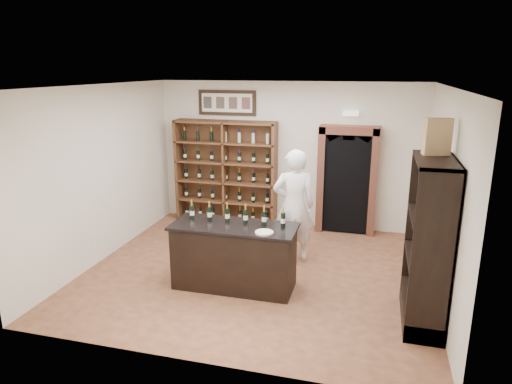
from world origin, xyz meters
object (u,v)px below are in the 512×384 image
counter_bottle_0 (192,212)px  side_cabinet (428,269)px  shopkeeper (294,206)px  wine_shelf (226,172)px  wine_crate (437,137)px  tasting_counter (234,257)px

counter_bottle_0 → side_cabinet: size_ratio=0.14×
counter_bottle_0 → shopkeeper: shopkeeper is taller
counter_bottle_0 → shopkeeper: bearing=38.3°
wine_shelf → wine_crate: wine_crate is taller
counter_bottle_0 → shopkeeper: size_ratio=0.15×
wine_shelf → shopkeeper: size_ratio=1.12×
counter_bottle_0 → wine_crate: wine_crate is taller
shopkeeper → wine_crate: 2.79m
side_cabinet → shopkeeper: side_cabinet is taller
side_cabinet → shopkeeper: 2.57m
side_cabinet → shopkeeper: bearing=143.0°
tasting_counter → shopkeeper: bearing=61.2°
wine_shelf → counter_bottle_0: size_ratio=7.33×
wine_shelf → side_cabinet: 5.02m
wine_shelf → counter_bottle_0: 2.82m
counter_bottle_0 → side_cabinet: 3.49m
wine_shelf → tasting_counter: 3.19m
tasting_counter → side_cabinet: 2.75m
side_cabinet → wine_crate: 1.70m
tasting_counter → counter_bottle_0: 0.96m
wine_shelf → side_cabinet: size_ratio=1.00×
counter_bottle_0 → shopkeeper: (1.40, 1.10, -0.12)m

